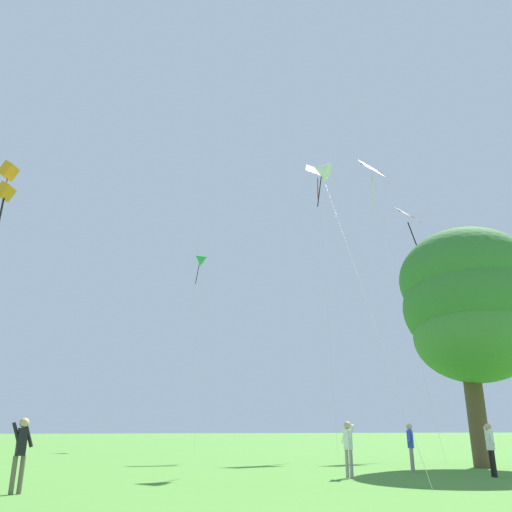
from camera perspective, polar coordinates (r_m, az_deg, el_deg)
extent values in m
cube|color=red|center=(42.84, 12.63, 9.44)|extent=(2.11, 1.49, 1.65)
cylinder|color=#3F382D|center=(42.84, 12.63, 9.44)|extent=(1.85, 0.19, 0.68)
cylinder|color=silver|center=(41.57, 12.79, 6.60)|extent=(0.44, 0.45, 3.43)
cylinder|color=silver|center=(34.27, 15.57, -2.53)|extent=(3.39, 9.64, 21.13)
cube|color=purple|center=(42.51, 6.78, 9.26)|extent=(2.28, 1.20, 1.60)
cylinder|color=#3F382D|center=(42.51, 6.78, 9.26)|extent=(1.33, 0.78, 0.78)
cylinder|color=red|center=(41.65, 6.84, 7.42)|extent=(0.28, 0.38, 1.95)
cylinder|color=silver|center=(35.02, 7.71, -3.40)|extent=(2.98, 7.06, 21.12)
cone|color=green|center=(48.93, -6.25, -0.26)|extent=(1.53, 1.31, 1.45)
cylinder|color=black|center=(48.51, -6.49, -1.92)|extent=(0.36, 0.20, 2.03)
cylinder|color=silver|center=(43.58, -6.49, -9.43)|extent=(1.33, 6.75, 16.68)
cone|color=white|center=(29.75, 7.19, 9.41)|extent=(1.58, 1.54, 1.29)
cylinder|color=black|center=(29.16, 7.03, 7.09)|extent=(0.31, 0.21, 1.82)
cylinder|color=silver|center=(21.45, 10.96, -1.56)|extent=(3.06, 11.45, 15.29)
cube|color=black|center=(39.08, 16.35, 4.43)|extent=(1.86, 1.47, 1.23)
cylinder|color=#3F382D|center=(39.08, 16.35, 4.43)|extent=(1.61, 0.26, 0.36)
cylinder|color=black|center=(38.40, 16.98, 2.07)|extent=(0.49, 0.51, 2.31)
cylinder|color=silver|center=(35.08, 23.53, -6.24)|extent=(3.70, 7.51, 16.13)
cube|color=orange|center=(25.04, -25.66, 8.47)|extent=(0.86, 0.85, 0.75)
cube|color=orange|center=(24.64, -25.98, 6.42)|extent=(0.86, 0.85, 0.75)
cylinder|color=#3F382D|center=(24.83, -25.82, 7.45)|extent=(0.04, 0.04, 1.41)
cylinder|color=black|center=(24.07, -26.42, 4.06)|extent=(0.10, 0.38, 2.03)
cylinder|color=gray|center=(21.06, 16.91, -20.77)|extent=(0.11, 0.11, 0.83)
cylinder|color=gray|center=(20.89, 16.82, -20.80)|extent=(0.11, 0.11, 0.83)
cube|color=blue|center=(20.95, 16.67, -18.81)|extent=(0.28, 0.28, 0.62)
cylinder|color=blue|center=(21.07, 16.70, -18.38)|extent=(0.26, 0.26, 0.58)
cylinder|color=blue|center=(20.82, 16.56, -18.40)|extent=(0.26, 0.26, 0.58)
sphere|color=tan|center=(20.95, 16.56, -17.66)|extent=(0.23, 0.23, 0.23)
cylinder|color=gray|center=(18.09, 10.48, -21.66)|extent=(0.11, 0.11, 0.85)
cylinder|color=gray|center=(18.20, 10.03, -21.67)|extent=(0.11, 0.11, 0.85)
cube|color=white|center=(18.12, 10.12, -19.31)|extent=(0.26, 0.27, 0.64)
cylinder|color=white|center=(18.03, 10.42, -18.79)|extent=(0.18, 0.30, 0.60)
cylinder|color=white|center=(18.20, 9.76, -18.82)|extent=(0.18, 0.30, 0.60)
sphere|color=tan|center=(18.11, 10.04, -17.93)|extent=(0.23, 0.23, 0.23)
cylinder|color=#665B4C|center=(14.75, -25.26, -21.05)|extent=(0.12, 0.12, 0.87)
cylinder|color=#665B4C|center=(14.78, -24.52, -21.13)|extent=(0.12, 0.12, 0.87)
cube|color=black|center=(14.73, -24.47, -18.17)|extent=(0.26, 0.25, 0.65)
cylinder|color=black|center=(14.71, -24.93, -17.48)|extent=(0.30, 0.16, 0.61)
cylinder|color=black|center=(14.75, -23.85, -17.61)|extent=(0.30, 0.16, 0.61)
sphere|color=tan|center=(14.73, -24.23, -16.46)|extent=(0.24, 0.24, 0.24)
cylinder|color=black|center=(19.91, 24.59, -20.12)|extent=(0.11, 0.11, 0.83)
cylinder|color=black|center=(19.75, 24.83, -20.12)|extent=(0.11, 0.11, 0.83)
cube|color=white|center=(19.80, 24.41, -18.05)|extent=(0.24, 0.25, 0.62)
cylinder|color=white|center=(19.92, 24.17, -17.63)|extent=(0.15, 0.29, 0.58)
cylinder|color=white|center=(19.69, 24.53, -17.59)|extent=(0.15, 0.29, 0.58)
sphere|color=tan|center=(19.80, 24.25, -16.84)|extent=(0.23, 0.23, 0.23)
cylinder|color=brown|center=(24.54, 22.69, -11.80)|extent=(0.76, 0.76, 7.59)
ellipsoid|color=#427F38|center=(24.53, 23.08, -8.14)|extent=(5.21, 5.21, 3.98)
ellipsoid|color=#387533|center=(25.11, 22.69, -5.21)|extent=(5.93, 5.93, 4.81)
ellipsoid|color=#387533|center=(25.65, 22.13, -2.38)|extent=(5.92, 5.92, 4.66)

